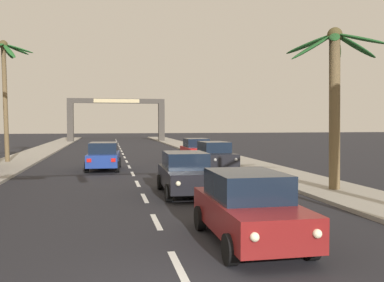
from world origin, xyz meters
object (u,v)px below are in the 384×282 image
object	(u,v)px
sedan_oncoming_far	(104,156)
palm_left_third	(4,71)
sedan_third_in_queue	(185,173)
sedan_parked_nearest_kerb	(215,155)
palm_right_second	(335,83)
town_gateway_arch	(117,114)
sedan_parked_mid_kerb	(196,150)
sedan_lead_at_stop_bar	(248,207)

from	to	relation	value
sedan_oncoming_far	palm_left_third	size ratio (longest dim) A/B	0.53
sedan_third_in_queue	sedan_parked_nearest_kerb	bearing A→B (deg)	68.59
palm_left_third	palm_right_second	size ratio (longest dim) A/B	1.28
palm_left_third	palm_right_second	bearing A→B (deg)	-44.34
palm_right_second	town_gateway_arch	world-z (taller)	palm_right_second
sedan_parked_mid_kerb	palm_right_second	world-z (taller)	palm_right_second
sedan_third_in_queue	palm_left_third	distance (m)	18.87
sedan_lead_at_stop_bar	palm_left_third	xyz separation A→B (m)	(-10.27, 21.94, 5.56)
sedan_third_in_queue	sedan_parked_mid_kerb	size ratio (longest dim) A/B	1.00
sedan_oncoming_far	sedan_parked_mid_kerb	world-z (taller)	same
sedan_oncoming_far	palm_left_third	world-z (taller)	palm_left_third
sedan_lead_at_stop_bar	sedan_parked_nearest_kerb	xyz separation A→B (m)	(3.22, 15.75, 0.00)
palm_left_third	palm_right_second	world-z (taller)	palm_left_third
town_gateway_arch	sedan_oncoming_far	bearing A→B (deg)	-92.38
palm_left_third	town_gateway_arch	world-z (taller)	palm_left_third
sedan_lead_at_stop_bar	palm_left_third	bearing A→B (deg)	115.08
sedan_parked_mid_kerb	town_gateway_arch	xyz separation A→B (m)	(-5.13, 33.49, 3.34)
sedan_lead_at_stop_bar	sedan_parked_mid_kerb	bearing A→B (deg)	81.36
sedan_lead_at_stop_bar	town_gateway_arch	distance (m)	54.89
sedan_lead_at_stop_bar	palm_left_third	world-z (taller)	palm_left_third
sedan_oncoming_far	town_gateway_arch	world-z (taller)	town_gateway_arch
palm_left_third	sedan_third_in_queue	bearing A→B (deg)	-56.18
sedan_parked_nearest_kerb	palm_left_third	size ratio (longest dim) A/B	0.53
sedan_parked_nearest_kerb	town_gateway_arch	world-z (taller)	town_gateway_arch
sedan_lead_at_stop_bar	town_gateway_arch	world-z (taller)	town_gateway_arch
sedan_parked_mid_kerb	palm_right_second	bearing A→B (deg)	-80.32
town_gateway_arch	palm_right_second	bearing A→B (deg)	-80.99
palm_right_second	sedan_parked_mid_kerb	bearing A→B (deg)	99.68
sedan_parked_mid_kerb	sedan_oncoming_far	bearing A→B (deg)	-144.29
sedan_oncoming_far	sedan_parked_nearest_kerb	world-z (taller)	same
sedan_oncoming_far	palm_left_third	distance (m)	10.36
sedan_parked_nearest_kerb	palm_right_second	bearing A→B (deg)	-74.83
palm_left_third	town_gateway_arch	size ratio (longest dim) A/B	0.60
sedan_lead_at_stop_bar	sedan_oncoming_far	xyz separation A→B (m)	(-3.49, 16.43, 0.00)
sedan_third_in_queue	palm_left_third	bearing A→B (deg)	123.82
sedan_third_in_queue	sedan_oncoming_far	distance (m)	10.02
palm_right_second	sedan_third_in_queue	bearing A→B (deg)	173.24
palm_right_second	palm_left_third	bearing A→B (deg)	135.66
sedan_third_in_queue	sedan_parked_nearest_kerb	world-z (taller)	same
sedan_parked_nearest_kerb	palm_left_third	world-z (taller)	palm_left_third
sedan_lead_at_stop_bar	sedan_oncoming_far	size ratio (longest dim) A/B	0.98
sedan_oncoming_far	sedan_parked_nearest_kerb	bearing A→B (deg)	-5.80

